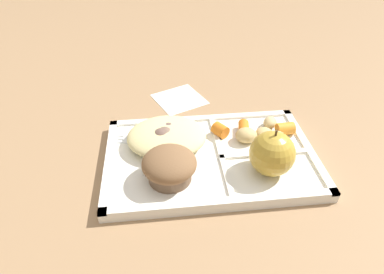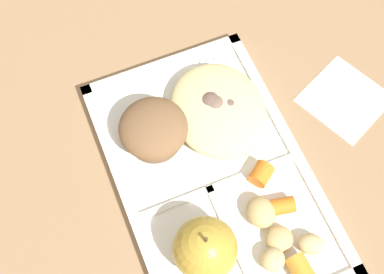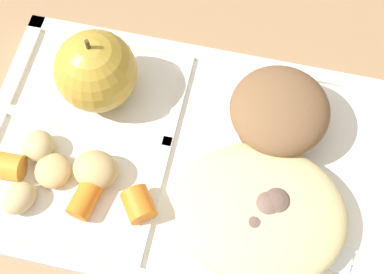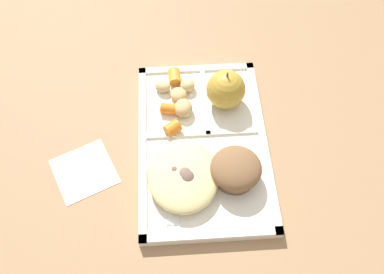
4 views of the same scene
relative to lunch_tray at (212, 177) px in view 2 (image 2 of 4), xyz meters
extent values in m
plane|color=#997551|center=(0.00, 0.00, -0.01)|extent=(6.00, 6.00, 0.00)
cube|color=white|center=(0.00, 0.00, 0.00)|extent=(0.37, 0.23, 0.02)
cube|color=white|center=(0.00, -0.11, 0.01)|extent=(0.37, 0.01, 0.01)
cube|color=white|center=(0.00, 0.11, 0.01)|extent=(0.37, 0.01, 0.01)
cube|color=white|center=(0.18, 0.00, 0.01)|extent=(0.01, 0.23, 0.01)
cube|color=white|center=(-0.02, 0.00, 0.01)|extent=(0.01, 0.21, 0.01)
cube|color=white|center=(-0.09, 0.01, 0.01)|extent=(0.16, 0.01, 0.01)
sphere|color=#B79333|center=(-0.09, 0.05, 0.04)|extent=(0.07, 0.07, 0.07)
cylinder|color=#4C381E|center=(-0.09, 0.05, 0.08)|extent=(0.00, 0.00, 0.01)
cylinder|color=brown|center=(0.08, 0.05, 0.02)|extent=(0.07, 0.07, 0.02)
ellipsoid|color=brown|center=(0.08, 0.05, 0.04)|extent=(0.09, 0.09, 0.04)
cylinder|color=orange|center=(-0.15, -0.05, 0.02)|extent=(0.03, 0.03, 0.02)
cylinder|color=orange|center=(-0.03, -0.05, 0.02)|extent=(0.04, 0.04, 0.02)
cylinder|color=orange|center=(-0.07, -0.06, 0.02)|extent=(0.03, 0.04, 0.02)
ellipsoid|color=tan|center=(-0.13, -0.02, 0.02)|extent=(0.04, 0.04, 0.02)
ellipsoid|color=tan|center=(-0.07, -0.03, 0.02)|extent=(0.04, 0.04, 0.03)
ellipsoid|color=tan|center=(-0.11, -0.04, 0.02)|extent=(0.04, 0.04, 0.02)
ellipsoid|color=tan|center=(-0.13, -0.07, 0.02)|extent=(0.04, 0.04, 0.02)
ellipsoid|color=beige|center=(0.08, -0.04, 0.02)|extent=(0.14, 0.12, 0.03)
sphere|color=brown|center=(0.07, -0.05, 0.02)|extent=(0.03, 0.03, 0.03)
sphere|color=#755B4C|center=(0.08, -0.04, 0.03)|extent=(0.04, 0.04, 0.04)
sphere|color=brown|center=(0.07, -0.05, 0.02)|extent=(0.03, 0.03, 0.03)
sphere|color=brown|center=(0.08, -0.03, 0.03)|extent=(0.04, 0.04, 0.04)
cube|color=white|center=(0.07, -0.05, 0.01)|extent=(0.11, 0.02, 0.00)
cube|color=white|center=(0.14, -0.06, 0.01)|extent=(0.03, 0.03, 0.00)
cylinder|color=white|center=(0.17, -0.07, 0.01)|extent=(0.02, 0.01, 0.00)
cylinder|color=white|center=(0.17, -0.06, 0.01)|extent=(0.02, 0.01, 0.00)
cylinder|color=white|center=(0.17, -0.05, 0.01)|extent=(0.02, 0.01, 0.00)
cube|color=white|center=(0.04, -0.22, -0.01)|extent=(0.13, 0.13, 0.00)
camera|label=1|loc=(0.08, 0.44, 0.40)|focal=31.30mm
camera|label=2|loc=(-0.21, 0.12, 0.63)|focal=49.35mm
camera|label=3|loc=(0.05, -0.18, 0.45)|focal=50.36mm
camera|label=4|loc=(0.42, -0.05, 0.68)|focal=40.44mm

